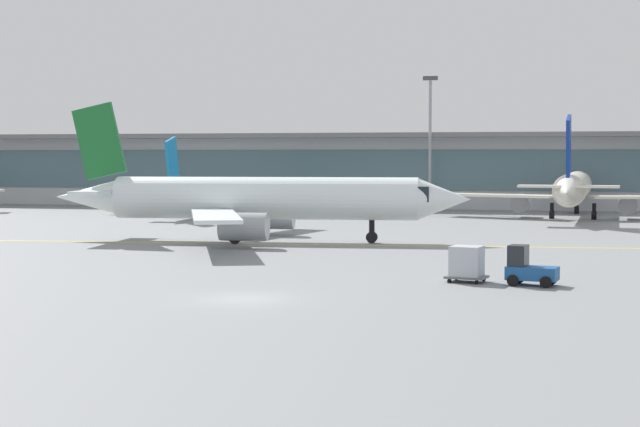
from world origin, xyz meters
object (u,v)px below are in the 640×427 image
Objects in this scene: gate_airplane_1 at (205,192)px; apron_light_mast_1 at (430,138)px; taxiing_regional_jet at (260,199)px; cargo_dolly_lead at (467,263)px; baggage_tug at (528,268)px; gate_airplane_2 at (574,188)px.

apron_light_mast_1 is at bearing -59.36° from gate_airplane_1.
taxiing_regional_jet is 28.37m from cargo_dolly_lead.
taxiing_regional_jet is 14.12× the size of cargo_dolly_lead.
baggage_tug is 0.17× the size of apron_light_mast_1.
gate_airplane_1 is 35.55m from taxiing_regional_jet.
cargo_dolly_lead is (17.99, -21.82, -2.26)m from taxiing_regional_jet.
baggage_tug is at bearing -78.94° from apron_light_mast_1.
apron_light_mast_1 is at bearing 109.47° from cargo_dolly_lead.
gate_airplane_1 is 28.39m from apron_light_mast_1.
gate_airplane_1 is 0.79× the size of taxiing_regional_jet.
taxiing_regional_jet is at bearing 144.36° from baggage_tug.
gate_airplane_1 is 40.70m from gate_airplane_2.
gate_airplane_2 is 13.68× the size of cargo_dolly_lead.
baggage_tug is (37.11, -54.24, -1.73)m from gate_airplane_1.
apron_light_mast_1 reaches higher than baggage_tug.
apron_light_mast_1 reaches higher than taxiing_regional_jet.
gate_airplane_1 is 11.12× the size of cargo_dolly_lead.
baggage_tug is (21.23, -22.44, -2.42)m from taxiing_regional_jet.
gate_airplane_2 is at bearing 97.61° from baggage_tug.
gate_airplane_2 is 43.39m from taxiing_regional_jet.
baggage_tug is at bearing -0.00° from cargo_dolly_lead.
apron_light_mast_1 is (-10.17, 67.95, 7.82)m from cargo_dolly_lead.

